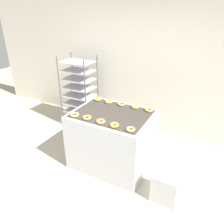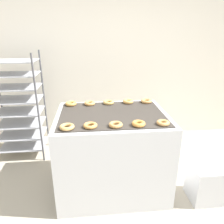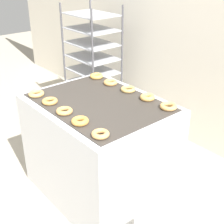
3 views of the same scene
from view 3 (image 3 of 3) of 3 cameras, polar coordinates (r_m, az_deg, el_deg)
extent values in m
cube|color=silver|center=(3.49, 16.55, 15.07)|extent=(8.00, 0.05, 2.80)
cube|color=silver|center=(2.86, -2.31, -6.70)|extent=(1.21, 0.94, 0.93)
cube|color=#38332D|center=(2.64, -2.50, 1.84)|extent=(1.11, 0.83, 0.01)
cube|color=#262628|center=(2.33, -5.75, -10.02)|extent=(0.12, 0.07, 0.10)
cylinder|color=#4C4C51|center=(4.25, -8.73, 8.91)|extent=(0.02, 0.02, 1.53)
cylinder|color=#4C4C51|center=(3.75, -3.46, 6.72)|extent=(0.02, 0.02, 1.53)
cylinder|color=#4C4C51|center=(4.50, -3.71, 10.13)|extent=(0.02, 0.02, 1.53)
cylinder|color=#4C4C51|center=(4.02, 1.82, 8.16)|extent=(0.02, 0.02, 1.53)
cube|color=#A8AAB2|center=(4.35, -3.37, 0.91)|extent=(0.64, 0.46, 0.01)
cube|color=#A8AAB2|center=(4.27, -3.44, 3.07)|extent=(0.64, 0.46, 0.01)
cube|color=#A8AAB2|center=(4.21, -3.50, 5.30)|extent=(0.64, 0.46, 0.01)
cube|color=#A8AAB2|center=(4.15, -3.57, 7.61)|extent=(0.64, 0.46, 0.01)
cube|color=#A8AAB2|center=(4.09, -3.64, 9.98)|extent=(0.64, 0.46, 0.01)
cube|color=#A8AAB2|center=(4.04, -3.72, 12.41)|extent=(0.64, 0.46, 0.01)
cube|color=#A8AAB2|center=(4.00, -3.79, 14.89)|extent=(0.64, 0.46, 0.01)
cube|color=#A8AAB2|center=(3.97, -3.87, 17.42)|extent=(0.64, 0.46, 0.01)
torus|color=tan|center=(2.82, -13.68, 3.27)|extent=(0.14, 0.14, 0.04)
torus|color=#D2954B|center=(2.65, -11.31, 1.96)|extent=(0.13, 0.13, 0.04)
torus|color=tan|center=(2.46, -8.75, 0.22)|extent=(0.13, 0.13, 0.04)
torus|color=gold|center=(2.29, -5.86, -1.65)|extent=(0.13, 0.13, 0.04)
torus|color=tan|center=(2.12, -2.13, -4.04)|extent=(0.12, 0.12, 0.04)
torus|color=gold|center=(3.16, -2.86, 6.58)|extent=(0.13, 0.13, 0.04)
torus|color=tan|center=(2.99, -0.28, 5.43)|extent=(0.13, 0.13, 0.04)
torus|color=tan|center=(2.84, 2.98, 4.18)|extent=(0.14, 0.14, 0.04)
torus|color=#DBA153|center=(2.68, 6.50, 2.70)|extent=(0.13, 0.13, 0.04)
torus|color=tan|center=(2.54, 10.27, 1.02)|extent=(0.14, 0.14, 0.04)
camera|label=1|loc=(1.33, -112.70, 7.29)|focal=35.00mm
camera|label=2|loc=(2.27, -59.51, 7.30)|focal=35.00mm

